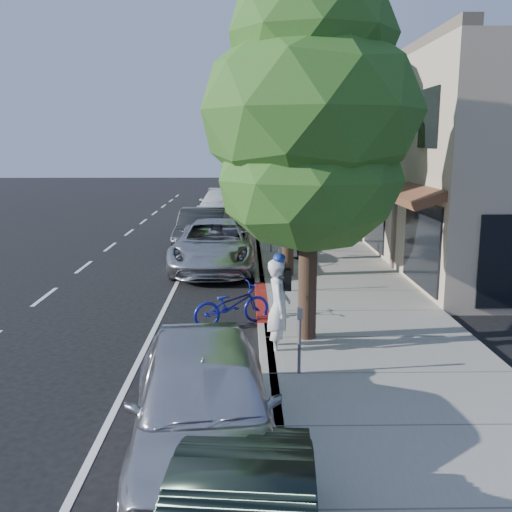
{
  "coord_description": "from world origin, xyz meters",
  "views": [
    {
      "loc": [
        -0.41,
        -13.89,
        4.32
      ],
      "look_at": [
        -0.16,
        1.11,
        1.35
      ],
      "focal_mm": 40.0,
      "sensor_mm": 36.0,
      "label": 1
    }
  ],
  "objects_px": {
    "bicycle": "(232,305)",
    "near_car_a": "(203,401)",
    "street_tree_1": "(289,123)",
    "dark_sedan": "(203,230)",
    "street_tree_2": "(278,131)",
    "street_tree_4": "(267,145)",
    "street_tree_5": "(264,141)",
    "street_tree_3": "(272,124)",
    "white_pickup": "(220,204)",
    "cyclist": "(279,307)",
    "silver_suv": "(215,245)",
    "dark_suv_far": "(245,194)",
    "street_tree_0": "(310,118)",
    "pedestrian": "(300,236)"
  },
  "relations": [
    {
      "from": "cyclist",
      "to": "pedestrian",
      "type": "height_order",
      "value": "cyclist"
    },
    {
      "from": "white_pickup",
      "to": "dark_sedan",
      "type": "bearing_deg",
      "value": -88.16
    },
    {
      "from": "street_tree_5",
      "to": "white_pickup",
      "type": "xyz_separation_m",
      "value": [
        -2.88,
        -8.3,
        -3.71
      ]
    },
    {
      "from": "street_tree_4",
      "to": "street_tree_5",
      "type": "relative_size",
      "value": 0.95
    },
    {
      "from": "street_tree_4",
      "to": "near_car_a",
      "type": "height_order",
      "value": "street_tree_4"
    },
    {
      "from": "street_tree_3",
      "to": "street_tree_4",
      "type": "height_order",
      "value": "street_tree_3"
    },
    {
      "from": "cyclist",
      "to": "street_tree_4",
      "type": "bearing_deg",
      "value": 0.03
    },
    {
      "from": "street_tree_4",
      "to": "street_tree_1",
      "type": "bearing_deg",
      "value": -90.0
    },
    {
      "from": "bicycle",
      "to": "street_tree_0",
      "type": "bearing_deg",
      "value": -152.13
    },
    {
      "from": "street_tree_4",
      "to": "white_pickup",
      "type": "height_order",
      "value": "street_tree_4"
    },
    {
      "from": "street_tree_2",
      "to": "street_tree_3",
      "type": "height_order",
      "value": "street_tree_3"
    },
    {
      "from": "street_tree_3",
      "to": "white_pickup",
      "type": "height_order",
      "value": "street_tree_3"
    },
    {
      "from": "pedestrian",
      "to": "street_tree_4",
      "type": "bearing_deg",
      "value": -96.43
    },
    {
      "from": "near_car_a",
      "to": "white_pickup",
      "type": "bearing_deg",
      "value": 86.34
    },
    {
      "from": "cyclist",
      "to": "pedestrian",
      "type": "bearing_deg",
      "value": -6.34
    },
    {
      "from": "dark_sedan",
      "to": "street_tree_5",
      "type": "bearing_deg",
      "value": 82.49
    },
    {
      "from": "dark_sedan",
      "to": "street_tree_1",
      "type": "bearing_deg",
      "value": -57.07
    },
    {
      "from": "bicycle",
      "to": "white_pickup",
      "type": "height_order",
      "value": "white_pickup"
    },
    {
      "from": "dark_suv_far",
      "to": "street_tree_5",
      "type": "bearing_deg",
      "value": 50.73
    },
    {
      "from": "street_tree_2",
      "to": "bicycle",
      "type": "height_order",
      "value": "street_tree_2"
    },
    {
      "from": "street_tree_1",
      "to": "dark_sedan",
      "type": "relative_size",
      "value": 1.56
    },
    {
      "from": "street_tree_1",
      "to": "street_tree_2",
      "type": "bearing_deg",
      "value": 90.0
    },
    {
      "from": "street_tree_3",
      "to": "pedestrian",
      "type": "distance_m",
      "value": 10.3
    },
    {
      "from": "street_tree_2",
      "to": "street_tree_0",
      "type": "bearing_deg",
      "value": -90.0
    },
    {
      "from": "street_tree_2",
      "to": "street_tree_3",
      "type": "xyz_separation_m",
      "value": [
        -0.0,
        6.0,
        0.49
      ]
    },
    {
      "from": "street_tree_1",
      "to": "street_tree_3",
      "type": "distance_m",
      "value": 12.01
    },
    {
      "from": "street_tree_4",
      "to": "near_car_a",
      "type": "xyz_separation_m",
      "value": [
        -1.91,
        -28.58,
        -3.37
      ]
    },
    {
      "from": "bicycle",
      "to": "street_tree_3",
      "type": "bearing_deg",
      "value": -29.17
    },
    {
      "from": "street_tree_2",
      "to": "cyclist",
      "type": "bearing_deg",
      "value": -92.95
    },
    {
      "from": "white_pickup",
      "to": "pedestrian",
      "type": "bearing_deg",
      "value": -71.85
    },
    {
      "from": "dark_sedan",
      "to": "near_car_a",
      "type": "xyz_separation_m",
      "value": [
        1.19,
        -15.72,
        -0.01
      ]
    },
    {
      "from": "street_tree_0",
      "to": "street_tree_4",
      "type": "xyz_separation_m",
      "value": [
        -0.0,
        24.0,
        -0.61
      ]
    },
    {
      "from": "street_tree_0",
      "to": "dark_sedan",
      "type": "height_order",
      "value": "street_tree_0"
    },
    {
      "from": "street_tree_5",
      "to": "near_car_a",
      "type": "xyz_separation_m",
      "value": [
        -1.91,
        -34.58,
        -3.68
      ]
    },
    {
      "from": "street_tree_2",
      "to": "dark_sedan",
      "type": "distance_m",
      "value": 5.11
    },
    {
      "from": "street_tree_4",
      "to": "dark_sedan",
      "type": "height_order",
      "value": "street_tree_4"
    },
    {
      "from": "street_tree_1",
      "to": "street_tree_2",
      "type": "distance_m",
      "value": 6.0
    },
    {
      "from": "street_tree_5",
      "to": "white_pickup",
      "type": "height_order",
      "value": "street_tree_5"
    },
    {
      "from": "street_tree_3",
      "to": "street_tree_1",
      "type": "bearing_deg",
      "value": -90.0
    },
    {
      "from": "street_tree_3",
      "to": "near_car_a",
      "type": "relative_size",
      "value": 1.69
    },
    {
      "from": "street_tree_3",
      "to": "silver_suv",
      "type": "relative_size",
      "value": 1.38
    },
    {
      "from": "white_pickup",
      "to": "silver_suv",
      "type": "bearing_deg",
      "value": -85.02
    },
    {
      "from": "street_tree_0",
      "to": "cyclist",
      "type": "distance_m",
      "value": 3.93
    },
    {
      "from": "cyclist",
      "to": "street_tree_1",
      "type": "bearing_deg",
      "value": -4.06
    },
    {
      "from": "street_tree_0",
      "to": "dark_sedan",
      "type": "distance_m",
      "value": 12.23
    },
    {
      "from": "street_tree_1",
      "to": "dark_sedan",
      "type": "height_order",
      "value": "street_tree_1"
    },
    {
      "from": "street_tree_0",
      "to": "street_tree_3",
      "type": "bearing_deg",
      "value": 90.0
    },
    {
      "from": "bicycle",
      "to": "near_car_a",
      "type": "xyz_separation_m",
      "value": [
        -0.24,
        -5.92,
        0.33
      ]
    },
    {
      "from": "bicycle",
      "to": "white_pickup",
      "type": "bearing_deg",
      "value": -20.05
    },
    {
      "from": "street_tree_4",
      "to": "street_tree_0",
      "type": "bearing_deg",
      "value": -90.0
    }
  ]
}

